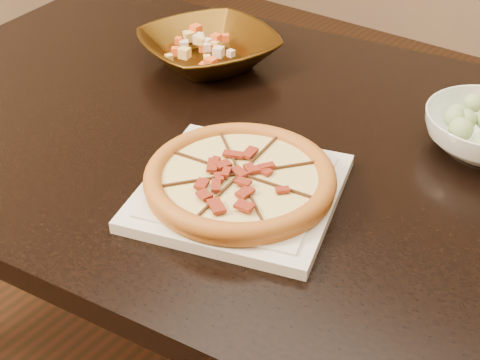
{
  "coord_description": "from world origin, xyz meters",
  "views": [
    {
      "loc": [
        0.52,
        -0.94,
        1.34
      ],
      "look_at": [
        0.05,
        -0.32,
        0.78
      ],
      "focal_mm": 50.0,
      "sensor_mm": 36.0,
      "label": 1
    }
  ],
  "objects_px": {
    "plate": "(240,191)",
    "bronze_bowl": "(209,49)",
    "dining_table": "(244,177)",
    "pizza": "(240,178)"
  },
  "relations": [
    {
      "from": "dining_table",
      "to": "pizza",
      "type": "bearing_deg",
      "value": -54.84
    },
    {
      "from": "pizza",
      "to": "plate",
      "type": "bearing_deg",
      "value": -0.38
    },
    {
      "from": "plate",
      "to": "bronze_bowl",
      "type": "height_order",
      "value": "bronze_bowl"
    },
    {
      "from": "plate",
      "to": "bronze_bowl",
      "type": "bearing_deg",
      "value": 135.1
    },
    {
      "from": "plate",
      "to": "pizza",
      "type": "height_order",
      "value": "pizza"
    },
    {
      "from": "plate",
      "to": "bronze_bowl",
      "type": "distance_m",
      "value": 0.45
    },
    {
      "from": "dining_table",
      "to": "bronze_bowl",
      "type": "relative_size",
      "value": 5.83
    },
    {
      "from": "dining_table",
      "to": "plate",
      "type": "height_order",
      "value": "plate"
    },
    {
      "from": "dining_table",
      "to": "pizza",
      "type": "height_order",
      "value": "pizza"
    },
    {
      "from": "dining_table",
      "to": "pizza",
      "type": "xyz_separation_m",
      "value": [
        0.11,
        -0.16,
        0.14
      ]
    }
  ]
}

